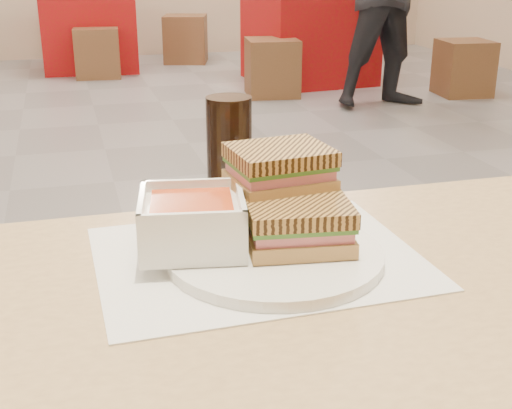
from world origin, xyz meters
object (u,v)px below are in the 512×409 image
object	(u,v)px
main_table	(313,404)
plate	(275,255)
bg_chair_2l	(97,52)
bg_table_1	(309,34)
soup_bowl	(192,224)
bg_chair_2r	(186,39)
panini_lower	(298,224)
bg_chair_1r	(464,68)
bg_table_2	(91,29)
bg_chair_1l	(272,68)
cola_glass	(229,145)

from	to	relation	value
main_table	plate	world-z (taller)	plate
bg_chair_2l	bg_table_1	bearing A→B (deg)	-22.15
soup_bowl	bg_chair_2r	distance (m)	6.47
soup_bowl	bg_chair_2r	bearing A→B (deg)	80.05
soup_bowl	panini_lower	world-z (taller)	soup_bowl
plate	bg_chair_1r	world-z (taller)	plate
main_table	bg_chair_2r	world-z (taller)	main_table
bg_table_2	bg_chair_2l	xyz separation A→B (m)	(0.02, -0.46, -0.16)
plate	bg_chair_2r	distance (m)	6.49
bg_chair_2l	bg_chair_2r	distance (m)	1.12
plate	bg_chair_2l	distance (m)	5.78
bg_chair_1l	bg_table_2	bearing A→B (deg)	127.29
main_table	bg_chair_2r	bearing A→B (deg)	81.14
panini_lower	bg_table_2	distance (m)	6.23
main_table	cola_glass	distance (m)	0.44
bg_chair_2r	panini_lower	bearing A→B (deg)	-98.82
bg_chair_2l	bg_chair_2r	bearing A→B (deg)	34.42
bg_chair_2l	bg_chair_2r	world-z (taller)	bg_chair_2r
panini_lower	plate	bearing A→B (deg)	-172.08
main_table	bg_chair_2l	world-z (taller)	main_table
bg_chair_1l	panini_lower	bearing A→B (deg)	-106.63
soup_bowl	bg_chair_2l	xyz separation A→B (m)	(0.19, 5.72, -0.58)
soup_bowl	cola_glass	distance (m)	0.25
cola_glass	bg_chair_1l	size ratio (longest dim) A/B	0.34
plate	bg_chair_1l	xyz separation A→B (m)	(1.38, 4.51, -0.54)
bg_table_2	bg_chair_1l	bearing A→B (deg)	-52.71
soup_bowl	bg_chair_2l	size ratio (longest dim) A/B	0.32
plate	panini_lower	size ratio (longest dim) A/B	1.91
cola_glass	bg_chair_2l	xyz separation A→B (m)	(0.09, 5.49, -0.60)
bg_chair_2r	bg_chair_1l	bearing A→B (deg)	-79.27
panini_lower	bg_chair_2r	distance (m)	6.48
plate	bg_chair_2l	size ratio (longest dim) A/B	0.59
bg_chair_1r	bg_chair_1l	bearing A→B (deg)	165.17
cola_glass	bg_chair_1l	world-z (taller)	cola_glass
cola_glass	bg_chair_1r	size ratio (longest dim) A/B	0.35
plate	bg_chair_2l	bearing A→B (deg)	89.03
cola_glass	bg_chair_1r	bearing A→B (deg)	53.62
bg_chair_1r	bg_chair_2l	bearing A→B (deg)	149.32
main_table	panini_lower	size ratio (longest dim) A/B	8.77
bg_chair_2r	bg_chair_1r	bearing A→B (deg)	-51.11
bg_chair_1r	bg_chair_2r	distance (m)	2.91
soup_bowl	bg_table_2	distance (m)	6.20
bg_chair_2r	bg_table_1	bearing A→B (deg)	-57.96
cola_glass	soup_bowl	bearing A→B (deg)	-113.86
plate	bg_table_2	distance (m)	6.23
bg_table_2	bg_chair_2r	distance (m)	0.97
bg_chair_2r	bg_table_2	bearing A→B (deg)	-169.88
main_table	bg_chair_1l	world-z (taller)	main_table
main_table	soup_bowl	xyz separation A→B (m)	(-0.10, 0.17, 0.16)
main_table	bg_table_1	size ratio (longest dim) A/B	1.18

